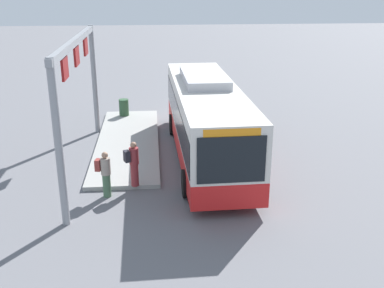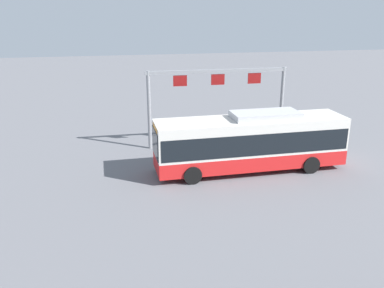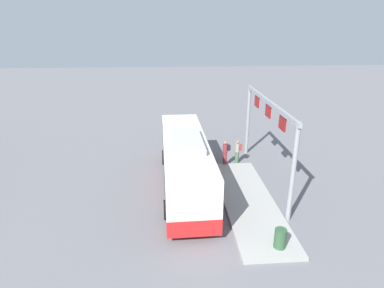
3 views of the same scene
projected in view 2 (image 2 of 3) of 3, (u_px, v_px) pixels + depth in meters
name	position (u px, v px, depth m)	size (l,w,h in m)	color
ground_plane	(249.00, 170.00, 24.22)	(120.00, 120.00, 0.00)	slate
platform_curb	(261.00, 148.00, 27.74)	(10.00, 2.80, 0.16)	#9E9E99
bus_main	(251.00, 141.00, 23.64)	(11.04, 2.89, 3.46)	red
person_boarding	(190.00, 141.00, 26.08)	(0.48, 0.60, 1.67)	maroon
person_waiting_near	(180.00, 139.00, 26.94)	(0.42, 0.58, 1.67)	#476B4C
platform_sign_gantry	(218.00, 90.00, 27.53)	(9.62, 0.24, 5.20)	gray
trash_bin	(317.00, 135.00, 28.70)	(0.52, 0.52, 0.90)	#2D5133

